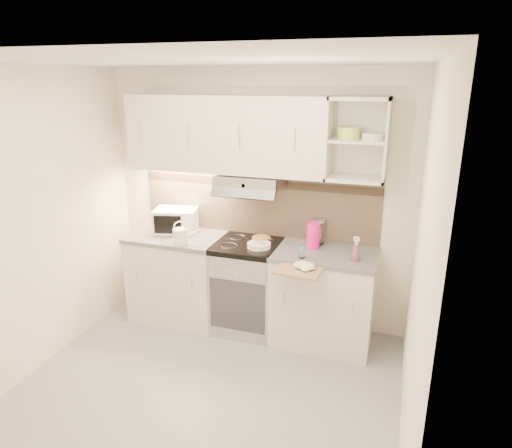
% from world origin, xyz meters
% --- Properties ---
extents(ground, '(3.00, 3.00, 0.00)m').
position_xyz_m(ground, '(0.00, 0.00, 0.00)').
color(ground, '#9B9B9E').
rests_on(ground, ground).
extents(room_shell, '(3.04, 2.84, 2.52)m').
position_xyz_m(room_shell, '(0.00, 0.37, 1.63)').
color(room_shell, white).
rests_on(room_shell, ground).
extents(base_cabinet_left, '(0.90, 0.60, 0.86)m').
position_xyz_m(base_cabinet_left, '(-0.75, 1.10, 0.43)').
color(base_cabinet_left, silver).
rests_on(base_cabinet_left, ground).
extents(worktop_left, '(0.92, 0.62, 0.04)m').
position_xyz_m(worktop_left, '(-0.75, 1.10, 0.88)').
color(worktop_left, slate).
rests_on(worktop_left, base_cabinet_left).
extents(base_cabinet_right, '(0.90, 0.60, 0.86)m').
position_xyz_m(base_cabinet_right, '(0.75, 1.10, 0.43)').
color(base_cabinet_right, silver).
rests_on(base_cabinet_right, ground).
extents(worktop_right, '(0.92, 0.62, 0.04)m').
position_xyz_m(worktop_right, '(0.75, 1.10, 0.88)').
color(worktop_right, slate).
rests_on(worktop_right, base_cabinet_right).
extents(electric_range, '(0.60, 0.60, 0.90)m').
position_xyz_m(electric_range, '(0.00, 1.10, 0.45)').
color(electric_range, '#B7B7BC').
rests_on(electric_range, ground).
extents(microwave, '(0.48, 0.40, 0.24)m').
position_xyz_m(microwave, '(-0.80, 1.20, 1.02)').
color(microwave, white).
rests_on(microwave, worktop_left).
extents(watering_can, '(0.26, 0.17, 0.23)m').
position_xyz_m(watering_can, '(-0.58, 0.88, 0.98)').
color(watering_can, white).
rests_on(watering_can, worktop_left).
extents(plate_stack, '(0.22, 0.22, 0.05)m').
position_xyz_m(plate_stack, '(0.14, 1.03, 0.92)').
color(plate_stack, white).
rests_on(plate_stack, electric_range).
extents(bread_loaf, '(0.18, 0.18, 0.04)m').
position_xyz_m(bread_loaf, '(0.11, 1.18, 0.92)').
color(bread_loaf, '#B78349').
rests_on(bread_loaf, electric_range).
extents(pink_pitcher, '(0.13, 0.12, 0.24)m').
position_xyz_m(pink_pitcher, '(0.62, 1.17, 1.02)').
color(pink_pitcher, '#FF1691').
rests_on(pink_pitcher, worktop_right).
extents(glass_jar, '(0.13, 0.13, 0.24)m').
position_xyz_m(glass_jar, '(0.63, 1.30, 1.02)').
color(glass_jar, silver).
rests_on(glass_jar, worktop_right).
extents(spice_jar, '(0.06, 0.06, 0.09)m').
position_xyz_m(spice_jar, '(0.58, 0.90, 0.95)').
color(spice_jar, silver).
rests_on(spice_jar, worktop_right).
extents(spray_bottle, '(0.09, 0.09, 0.23)m').
position_xyz_m(spray_bottle, '(1.02, 1.00, 0.99)').
color(spray_bottle, pink).
rests_on(spray_bottle, worktop_right).
extents(cutting_board, '(0.41, 0.38, 0.02)m').
position_xyz_m(cutting_board, '(0.60, 0.73, 0.87)').
color(cutting_board, tan).
rests_on(cutting_board, base_cabinet_right).
extents(dish_towel, '(0.26, 0.24, 0.06)m').
position_xyz_m(dish_towel, '(0.63, 0.71, 0.91)').
color(dish_towel, white).
rests_on(dish_towel, cutting_board).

